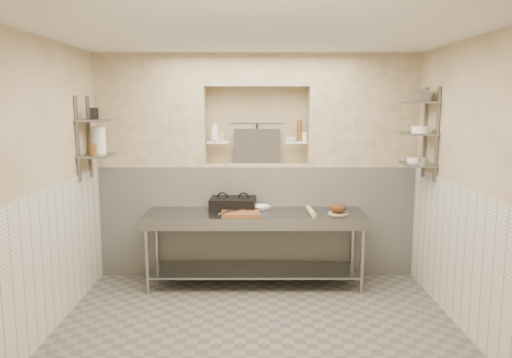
{
  "coord_description": "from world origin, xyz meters",
  "views": [
    {
      "loc": [
        -0.03,
        -4.63,
        2.18
      ],
      "look_at": [
        -0.01,
        0.9,
        1.35
      ],
      "focal_mm": 35.0,
      "sensor_mm": 36.0,
      "label": 1
    }
  ],
  "objects_px": {
    "bowl_alcove": "(291,139)",
    "jug_left": "(99,140)",
    "bread_loaf": "(338,208)",
    "mixing_bowl": "(261,208)",
    "panini_press": "(233,204)",
    "prep_table": "(255,234)",
    "cutting_board": "(241,214)",
    "bottle_soap": "(215,131)",
    "rolling_pin": "(311,211)"
  },
  "relations": [
    {
      "from": "prep_table",
      "to": "bottle_soap",
      "type": "relative_size",
      "value": 9.91
    },
    {
      "from": "panini_press",
      "to": "prep_table",
      "type": "bearing_deg",
      "value": -30.16
    },
    {
      "from": "panini_press",
      "to": "jug_left",
      "type": "distance_m",
      "value": 1.75
    },
    {
      "from": "rolling_pin",
      "to": "jug_left",
      "type": "xyz_separation_m",
      "value": [
        -2.47,
        0.02,
        0.84
      ]
    },
    {
      "from": "rolling_pin",
      "to": "bread_loaf",
      "type": "xyz_separation_m",
      "value": [
        0.32,
        -0.01,
        0.04
      ]
    },
    {
      "from": "prep_table",
      "to": "bowl_alcove",
      "type": "bearing_deg",
      "value": 50.21
    },
    {
      "from": "bowl_alcove",
      "to": "bread_loaf",
      "type": "bearing_deg",
      "value": -49.37
    },
    {
      "from": "rolling_pin",
      "to": "jug_left",
      "type": "bearing_deg",
      "value": 179.43
    },
    {
      "from": "prep_table",
      "to": "bowl_alcove",
      "type": "xyz_separation_m",
      "value": [
        0.46,
        0.55,
        1.09
      ]
    },
    {
      "from": "jug_left",
      "to": "bowl_alcove",
      "type": "bearing_deg",
      "value": 14.19
    },
    {
      "from": "cutting_board",
      "to": "bread_loaf",
      "type": "distance_m",
      "value": 1.15
    },
    {
      "from": "bottle_soap",
      "to": "bowl_alcove",
      "type": "height_order",
      "value": "bottle_soap"
    },
    {
      "from": "bread_loaf",
      "to": "bowl_alcove",
      "type": "xyz_separation_m",
      "value": [
        -0.52,
        0.61,
        0.76
      ]
    },
    {
      "from": "rolling_pin",
      "to": "prep_table",
      "type": "bearing_deg",
      "value": 175.89
    },
    {
      "from": "cutting_board",
      "to": "bottle_soap",
      "type": "height_order",
      "value": "bottle_soap"
    },
    {
      "from": "bread_loaf",
      "to": "jug_left",
      "type": "bearing_deg",
      "value": 179.24
    },
    {
      "from": "mixing_bowl",
      "to": "bowl_alcove",
      "type": "distance_m",
      "value": 0.97
    },
    {
      "from": "bread_loaf",
      "to": "mixing_bowl",
      "type": "bearing_deg",
      "value": 165.86
    },
    {
      "from": "rolling_pin",
      "to": "bowl_alcove",
      "type": "bearing_deg",
      "value": 108.78
    },
    {
      "from": "bread_loaf",
      "to": "bowl_alcove",
      "type": "height_order",
      "value": "bowl_alcove"
    },
    {
      "from": "cutting_board",
      "to": "rolling_pin",
      "type": "distance_m",
      "value": 0.83
    },
    {
      "from": "bowl_alcove",
      "to": "jug_left",
      "type": "relative_size",
      "value": 0.48
    },
    {
      "from": "bowl_alcove",
      "to": "bottle_soap",
      "type": "bearing_deg",
      "value": -178.0
    },
    {
      "from": "cutting_board",
      "to": "panini_press",
      "type": "bearing_deg",
      "value": 108.11
    },
    {
      "from": "prep_table",
      "to": "bread_loaf",
      "type": "xyz_separation_m",
      "value": [
        0.98,
        -0.06,
        0.33
      ]
    },
    {
      "from": "prep_table",
      "to": "cutting_board",
      "type": "height_order",
      "value": "cutting_board"
    },
    {
      "from": "cutting_board",
      "to": "mixing_bowl",
      "type": "relative_size",
      "value": 2.0
    },
    {
      "from": "cutting_board",
      "to": "bottle_soap",
      "type": "xyz_separation_m",
      "value": [
        -0.34,
        0.66,
        0.92
      ]
    },
    {
      "from": "panini_press",
      "to": "jug_left",
      "type": "xyz_separation_m",
      "value": [
        -1.54,
        -0.2,
        0.79
      ]
    },
    {
      "from": "mixing_bowl",
      "to": "bread_loaf",
      "type": "height_order",
      "value": "bread_loaf"
    },
    {
      "from": "bottle_soap",
      "to": "bowl_alcove",
      "type": "bearing_deg",
      "value": 2.0
    },
    {
      "from": "rolling_pin",
      "to": "jug_left",
      "type": "height_order",
      "value": "jug_left"
    },
    {
      "from": "bottle_soap",
      "to": "prep_table",
      "type": "bearing_deg",
      "value": -45.51
    },
    {
      "from": "mixing_bowl",
      "to": "bottle_soap",
      "type": "distance_m",
      "value": 1.14
    },
    {
      "from": "panini_press",
      "to": "bottle_soap",
      "type": "distance_m",
      "value": 0.96
    },
    {
      "from": "mixing_bowl",
      "to": "jug_left",
      "type": "distance_m",
      "value": 2.07
    },
    {
      "from": "mixing_bowl",
      "to": "rolling_pin",
      "type": "relative_size",
      "value": 0.52
    },
    {
      "from": "jug_left",
      "to": "prep_table",
      "type": "bearing_deg",
      "value": 0.73
    },
    {
      "from": "panini_press",
      "to": "cutting_board",
      "type": "distance_m",
      "value": 0.34
    },
    {
      "from": "bowl_alcove",
      "to": "rolling_pin",
      "type": "bearing_deg",
      "value": -71.22
    },
    {
      "from": "mixing_bowl",
      "to": "bowl_alcove",
      "type": "height_order",
      "value": "bowl_alcove"
    },
    {
      "from": "rolling_pin",
      "to": "mixing_bowl",
      "type": "bearing_deg",
      "value": 159.78
    },
    {
      "from": "prep_table",
      "to": "bowl_alcove",
      "type": "relative_size",
      "value": 17.49
    },
    {
      "from": "cutting_board",
      "to": "jug_left",
      "type": "distance_m",
      "value": 1.86
    },
    {
      "from": "jug_left",
      "to": "bottle_soap",
      "type": "bearing_deg",
      "value": 22.53
    },
    {
      "from": "mixing_bowl",
      "to": "bowl_alcove",
      "type": "xyz_separation_m",
      "value": [
        0.38,
        0.38,
        0.81
      ]
    },
    {
      "from": "panini_press",
      "to": "mixing_bowl",
      "type": "bearing_deg",
      "value": 2.06
    },
    {
      "from": "rolling_pin",
      "to": "jug_left",
      "type": "distance_m",
      "value": 2.61
    },
    {
      "from": "prep_table",
      "to": "bottle_soap",
      "type": "xyz_separation_m",
      "value": [
        -0.51,
        0.52,
        1.2
      ]
    },
    {
      "from": "panini_press",
      "to": "mixing_bowl",
      "type": "height_order",
      "value": "panini_press"
    }
  ]
}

